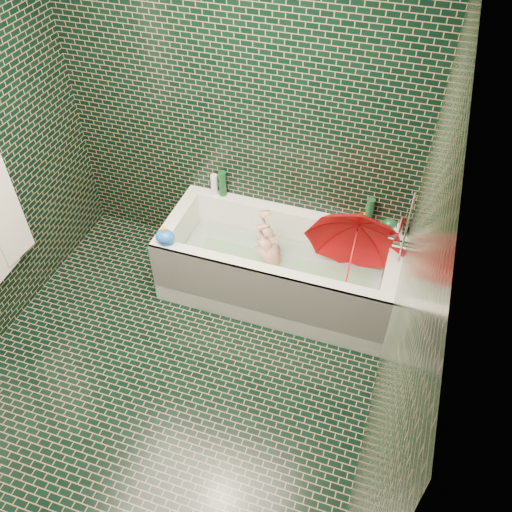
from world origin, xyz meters
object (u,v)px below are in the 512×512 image
(bathtub, at_px, (278,273))
(umbrella, at_px, (351,257))
(rubber_duck, at_px, (362,219))
(bath_toy, at_px, (165,237))
(child, at_px, (273,261))

(bathtub, relative_size, umbrella, 2.58)
(rubber_duck, xyz_separation_m, bath_toy, (-1.25, -0.65, 0.02))
(umbrella, bearing_deg, bath_toy, -165.08)
(child, bearing_deg, rubber_duck, 113.76)
(umbrella, distance_m, rubber_duck, 0.39)
(umbrella, xyz_separation_m, bath_toy, (-1.26, -0.26, 0.04))
(bathtub, bearing_deg, child, 164.64)
(child, xyz_separation_m, rubber_duck, (0.56, 0.35, 0.28))
(child, distance_m, bath_toy, 0.81)
(child, xyz_separation_m, bath_toy, (-0.69, -0.30, 0.30))
(bath_toy, bearing_deg, child, 1.05)
(child, relative_size, rubber_duck, 6.54)
(child, height_order, bath_toy, bath_toy)
(rubber_duck, height_order, bath_toy, bath_toy)
(bathtub, bearing_deg, umbrella, -3.52)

